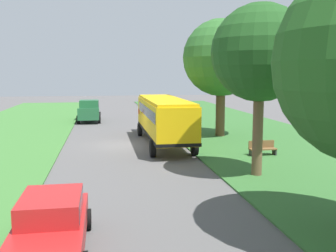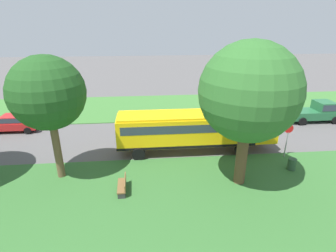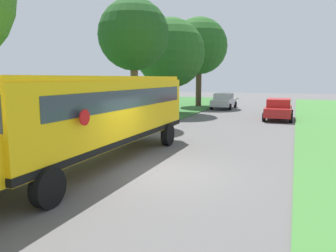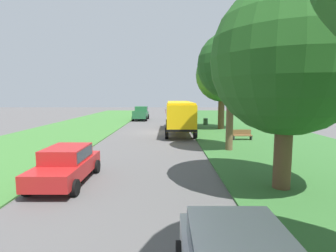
% 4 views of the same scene
% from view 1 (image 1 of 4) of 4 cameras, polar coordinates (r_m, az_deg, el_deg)
% --- Properties ---
extents(ground_plane, '(120.00, 120.00, 0.00)m').
position_cam_1_polar(ground_plane, '(26.92, -6.48, -2.76)').
color(ground_plane, '#565454').
extents(grass_verge, '(12.00, 80.00, 0.08)m').
position_cam_1_polar(grass_verge, '(29.18, 13.54, -2.03)').
color(grass_verge, '#33662D').
rests_on(grass_verge, ground).
extents(school_bus, '(2.84, 12.42, 3.16)m').
position_cam_1_polar(school_bus, '(26.74, -0.67, 1.39)').
color(school_bus, yellow).
rests_on(school_bus, ground).
extents(car_red_nearest, '(2.02, 4.40, 1.56)m').
position_cam_1_polar(car_red_nearest, '(11.41, -16.57, -13.04)').
color(car_red_nearest, '#B21E1E').
rests_on(car_red_nearest, ground).
extents(pickup_truck, '(2.28, 5.40, 2.10)m').
position_cam_1_polar(pickup_truck, '(40.77, -11.38, 2.21)').
color(pickup_truck, '#236038').
rests_on(pickup_truck, ground).
extents(oak_tree_beside_bus, '(5.78, 5.78, 8.90)m').
position_cam_1_polar(oak_tree_beside_bus, '(30.21, 7.65, 9.74)').
color(oak_tree_beside_bus, brown).
rests_on(oak_tree_beside_bus, ground).
extents(oak_tree_roadside_mid, '(4.48, 4.48, 8.02)m').
position_cam_1_polar(oak_tree_roadside_mid, '(18.61, 12.92, 10.26)').
color(oak_tree_roadside_mid, brown).
rests_on(oak_tree_roadside_mid, ground).
extents(stop_sign, '(0.08, 0.68, 2.74)m').
position_cam_1_polar(stop_sign, '(34.03, 0.60, 2.42)').
color(stop_sign, gray).
rests_on(stop_sign, ground).
extents(park_bench, '(1.62, 0.56, 0.92)m').
position_cam_1_polar(park_bench, '(23.71, 13.53, -3.18)').
color(park_bench, brown).
rests_on(park_bench, ground).
extents(trash_bin, '(0.56, 0.56, 0.90)m').
position_cam_1_polar(trash_bin, '(34.12, 3.67, 0.25)').
color(trash_bin, '#2D4C33').
rests_on(trash_bin, ground).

